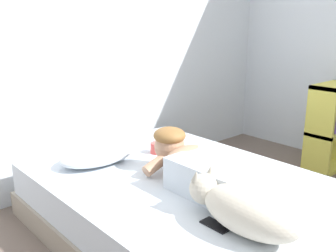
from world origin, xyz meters
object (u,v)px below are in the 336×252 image
object	(u,v)px
person_lying	(213,170)
coffee_cup	(157,148)
cell_phone	(216,225)
dog	(244,208)
bed	(189,210)
bookshelf	(330,126)
pillow	(98,155)

from	to	relation	value
person_lying	coffee_cup	world-z (taller)	person_lying
person_lying	cell_phone	world-z (taller)	person_lying
dog	coffee_cup	xyz separation A→B (m)	(0.36, 1.02, -0.07)
bed	cell_phone	world-z (taller)	cell_phone
dog	coffee_cup	world-z (taller)	dog
cell_phone	bookshelf	size ratio (longest dim) A/B	0.19
bed	dog	size ratio (longest dim) A/B	3.48
bed	person_lying	xyz separation A→B (m)	(0.04, -0.15, 0.29)
coffee_cup	bookshelf	bearing A→B (deg)	-19.21
bed	pillow	distance (m)	0.70
coffee_cup	bookshelf	xyz separation A→B (m)	(1.49, -0.52, -0.02)
dog	cell_phone	size ratio (longest dim) A/B	4.11
pillow	cell_phone	xyz separation A→B (m)	(-0.03, -1.04, -0.05)
bed	bookshelf	distance (m)	1.68
coffee_cup	cell_phone	bearing A→B (deg)	-115.09
coffee_cup	bed	bearing A→B (deg)	-108.95
pillow	bed	bearing A→B (deg)	-68.80
person_lying	cell_phone	bearing A→B (deg)	-136.53
pillow	dog	world-z (taller)	dog
pillow	coffee_cup	size ratio (longest dim) A/B	4.16
cell_phone	bookshelf	distance (m)	1.97
pillow	dog	distance (m)	1.14
person_lying	dog	size ratio (longest dim) A/B	1.60
pillow	person_lying	xyz separation A→B (m)	(0.27, -0.76, 0.05)
pillow	bookshelf	size ratio (longest dim) A/B	0.69
pillow	coffee_cup	xyz separation A→B (m)	(0.41, -0.11, -0.02)
dog	bookshelf	distance (m)	1.92
dog	coffee_cup	distance (m)	1.09
bed	person_lying	distance (m)	0.33
coffee_cup	cell_phone	world-z (taller)	coffee_cup
person_lying	bookshelf	xyz separation A→B (m)	(1.63, 0.12, -0.08)
bed	bookshelf	world-z (taller)	bookshelf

